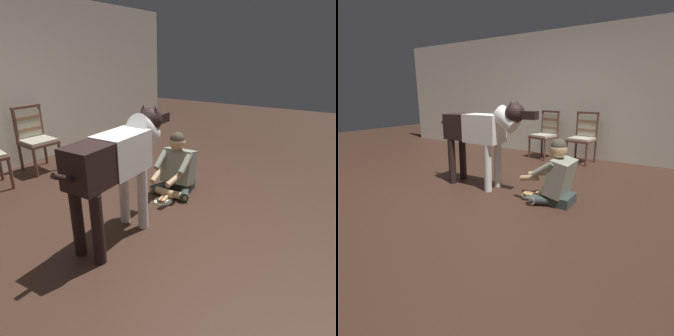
# 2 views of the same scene
# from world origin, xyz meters

# --- Properties ---
(ground_plane) EXTENTS (16.10, 16.10, 0.00)m
(ground_plane) POSITION_xyz_m (0.00, 0.00, 0.00)
(ground_plane) COLOR #3E271C
(dining_chair_right_of_pair) EXTENTS (0.51, 0.52, 0.98)m
(dining_chair_right_of_pair) POSITION_xyz_m (0.61, 2.51, 0.54)
(dining_chair_right_of_pair) COLOR brown
(dining_chair_right_of_pair) RESTS_ON ground
(person_sitting_on_floor) EXTENTS (0.66, 0.58, 0.80)m
(person_sitting_on_floor) POSITION_xyz_m (0.99, 0.23, 0.33)
(person_sitting_on_floor) COLOR #35403D
(person_sitting_on_floor) RESTS_ON ground
(large_dog) EXTENTS (1.62, 0.35, 1.23)m
(large_dog) POSITION_xyz_m (-0.15, 0.22, 0.81)
(large_dog) COLOR white
(large_dog) RESTS_ON ground
(hot_dog_on_plate) EXTENTS (0.23, 0.23, 0.06)m
(hot_dog_on_plate) POSITION_xyz_m (0.64, 0.23, 0.03)
(hot_dog_on_plate) COLOR white
(hot_dog_on_plate) RESTS_ON ground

